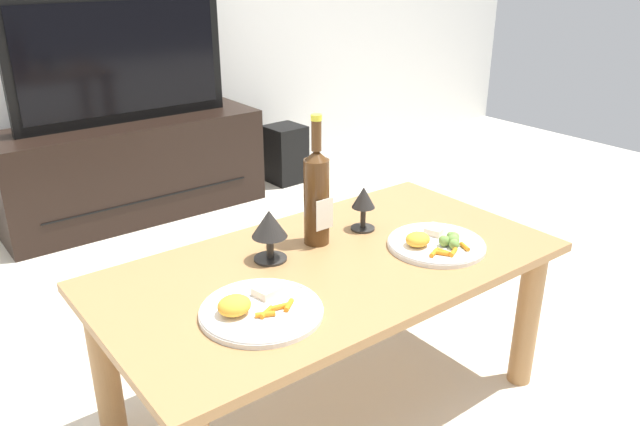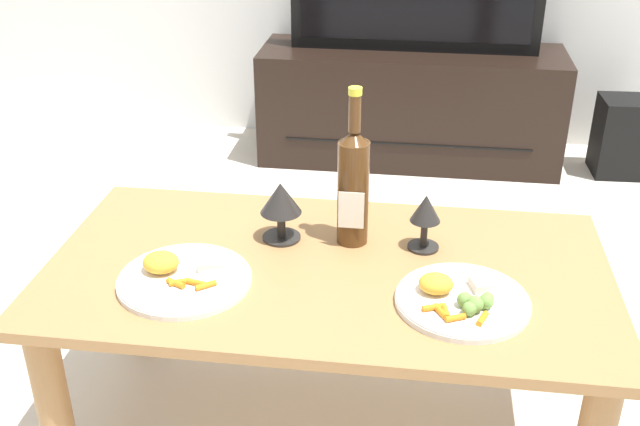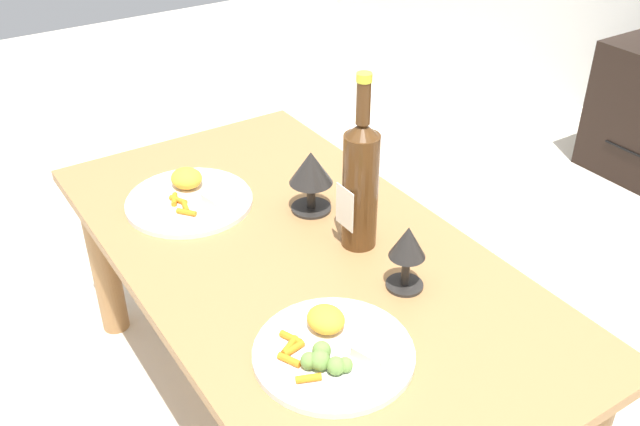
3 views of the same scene
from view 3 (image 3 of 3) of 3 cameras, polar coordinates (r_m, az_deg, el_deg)
The scene contains 7 objects.
ground_plane at distance 1.74m, azimuth -1.49°, elevation -15.89°, with size 6.40×6.40×0.00m, color beige.
dining_table at distance 1.48m, azimuth -1.70°, elevation -5.80°, with size 1.22×0.65×0.47m.
wine_bottle at distance 1.37m, azimuth 3.27°, elevation 2.58°, with size 0.07×0.07×0.37m.
goblet_left at distance 1.51m, azimuth -0.73°, elevation 3.39°, with size 0.09×0.09×0.14m.
goblet_right at distance 1.29m, azimuth 7.04°, elevation -2.74°, with size 0.07×0.07×0.13m.
dinner_plate_left at distance 1.60m, azimuth -10.42°, elevation 1.21°, with size 0.28×0.28×0.05m.
dinner_plate_right at distance 1.19m, azimuth 1.04°, elevation -10.90°, with size 0.27×0.27×0.05m.
Camera 3 is at (0.99, -0.60, 1.30)m, focal length 39.84 mm.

